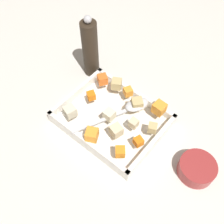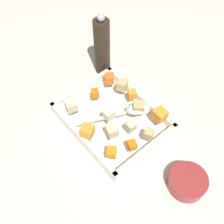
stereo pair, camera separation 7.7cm
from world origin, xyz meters
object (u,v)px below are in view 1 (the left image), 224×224
serving_spoon (132,106)px  pepper_mill (90,49)px  small_prep_bowl (197,168)px  baking_dish (112,120)px

serving_spoon → pepper_mill: size_ratio=1.03×
small_prep_bowl → pepper_mill: bearing=168.3°
serving_spoon → small_prep_bowl: size_ratio=2.36×
baking_dish → pepper_mill: bearing=147.8°
pepper_mill → small_prep_bowl: bearing=-11.7°
baking_dish → small_prep_bowl: bearing=4.8°
baking_dish → serving_spoon: bearing=58.7°
baking_dish → small_prep_bowl: 0.28m
pepper_mill → small_prep_bowl: size_ratio=2.28×
serving_spoon → small_prep_bowl: 0.25m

